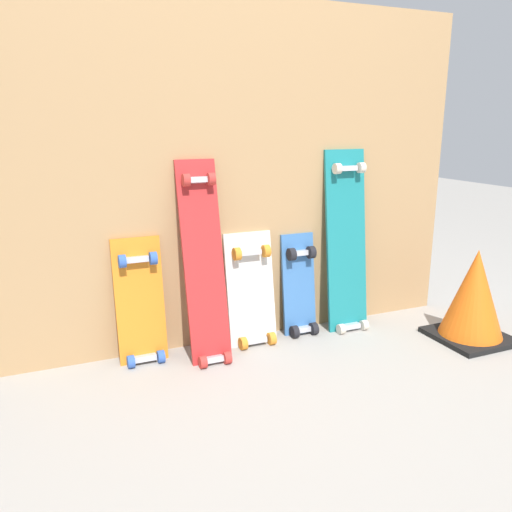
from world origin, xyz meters
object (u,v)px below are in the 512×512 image
object	(u,v)px
skateboard_orange	(141,308)
skateboard_white	(252,296)
skateboard_red	(205,270)
traffic_cone	(474,296)
skateboard_blue	(300,291)
skateboard_teal	(347,249)

from	to	relation	value
skateboard_orange	skateboard_white	world-z (taller)	skateboard_orange
skateboard_red	traffic_cone	bearing A→B (deg)	-15.05
skateboard_blue	traffic_cone	distance (m)	0.81
skateboard_teal	skateboard_blue	bearing A→B (deg)	175.90
skateboard_orange	traffic_cone	bearing A→B (deg)	-14.68
skateboard_teal	skateboard_white	bearing A→B (deg)	179.44
skateboard_orange	skateboard_white	xyz separation A→B (m)	(0.50, -0.01, -0.01)
traffic_cone	skateboard_orange	bearing A→B (deg)	165.32
skateboard_orange	skateboard_teal	xyz separation A→B (m)	(1.00, -0.01, 0.17)
skateboard_blue	traffic_cone	world-z (taller)	skateboard_blue
skateboard_blue	skateboard_teal	size ratio (longest dim) A/B	0.58
skateboard_red	skateboard_orange	bearing A→B (deg)	166.98
skateboard_white	skateboard_red	bearing A→B (deg)	-167.58
skateboard_red	skateboard_teal	xyz separation A→B (m)	(0.73, 0.05, 0.01)
skateboard_orange	skateboard_red	bearing A→B (deg)	-13.02
skateboard_white	skateboard_blue	size ratio (longest dim) A/B	1.06
skateboard_orange	skateboard_blue	distance (m)	0.76
skateboard_red	traffic_cone	xyz separation A→B (m)	(1.20, -0.32, -0.17)
skateboard_orange	skateboard_teal	bearing A→B (deg)	-0.81
skateboard_red	skateboard_white	size ratio (longest dim) A/B	1.58
skateboard_orange	traffic_cone	xyz separation A→B (m)	(1.47, -0.38, -0.02)
skateboard_orange	skateboard_white	bearing A→B (deg)	-1.06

